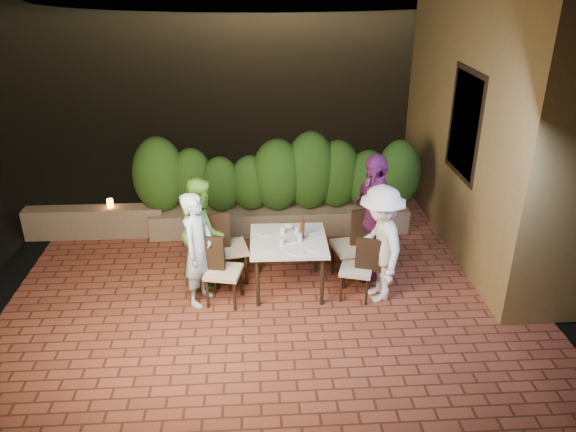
{
  "coord_description": "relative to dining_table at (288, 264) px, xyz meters",
  "views": [
    {
      "loc": [
        -0.2,
        -6.06,
        4.18
      ],
      "look_at": [
        0.23,
        0.62,
        1.05
      ],
      "focal_mm": 35.0,
      "sensor_mm": 36.0,
      "label": 1
    }
  ],
  "objects": [
    {
      "name": "building_wall",
      "position": [
        3.37,
        1.48,
        2.12
      ],
      "size": [
        1.6,
        5.0,
        5.0
      ],
      "primitive_type": "cube",
      "color": "olive",
      "rests_on": "ground"
    },
    {
      "name": "plate_se",
      "position": [
        0.29,
        0.25,
        0.38
      ],
      "size": [
        0.23,
        0.23,
        0.01
      ],
      "primitive_type": "cylinder",
      "color": "white",
      "rests_on": "dining_table"
    },
    {
      "name": "diner_white",
      "position": [
        1.16,
        -0.29,
        0.42
      ],
      "size": [
        0.72,
        1.1,
        1.59
      ],
      "primitive_type": "imported",
      "rotation": [
        0.0,
        0.0,
        -1.44
      ],
      "color": "white",
      "rests_on": "ground"
    },
    {
      "name": "ground",
      "position": [
        -0.23,
        -0.52,
        -0.4
      ],
      "size": [
        400.0,
        400.0,
        0.0
      ],
      "primitive_type": "plane",
      "color": "black",
      "rests_on": "ground"
    },
    {
      "name": "chair_left_back",
      "position": [
        -0.81,
        0.29,
        0.14
      ],
      "size": [
        0.57,
        0.57,
        1.04
      ],
      "primitive_type": null,
      "rotation": [
        0.0,
        0.0,
        0.2
      ],
      "color": "black",
      "rests_on": "ground"
    },
    {
      "name": "chair_right_back",
      "position": [
        0.89,
        0.2,
        0.15
      ],
      "size": [
        0.57,
        0.57,
        1.06
      ],
      "primitive_type": null,
      "rotation": [
        0.0,
        0.0,
        3.33
      ],
      "color": "black",
      "rests_on": "ground"
    },
    {
      "name": "plate_front",
      "position": [
        0.08,
        -0.33,
        0.38
      ],
      "size": [
        0.24,
        0.24,
        0.01
      ],
      "primitive_type": "cylinder",
      "color": "white",
      "rests_on": "dining_table"
    },
    {
      "name": "beer_bottle",
      "position": [
        0.19,
        0.04,
        0.53
      ],
      "size": [
        0.06,
        0.06,
        0.31
      ],
      "primitive_type": null,
      "color": "#4A220C",
      "rests_on": "dining_table"
    },
    {
      "name": "window_pane",
      "position": [
        2.59,
        0.98,
        1.62
      ],
      "size": [
        0.08,
        1.0,
        1.4
      ],
      "primitive_type": "cube",
      "color": "black",
      "rests_on": "building_wall"
    },
    {
      "name": "plate_centre",
      "position": [
        -0.0,
        -0.02,
        0.38
      ],
      "size": [
        0.22,
        0.22,
        0.01
      ],
      "primitive_type": "cylinder",
      "color": "white",
      "rests_on": "dining_table"
    },
    {
      "name": "glass_nw",
      "position": [
        -0.1,
        -0.14,
        0.43
      ],
      "size": [
        0.06,
        0.06,
        0.1
      ],
      "primitive_type": "cylinder",
      "color": "silver",
      "rests_on": "dining_table"
    },
    {
      "name": "plate_sw",
      "position": [
        -0.31,
        0.2,
        0.38
      ],
      "size": [
        0.19,
        0.19,
        0.01
      ],
      "primitive_type": "cylinder",
      "color": "white",
      "rests_on": "dining_table"
    },
    {
      "name": "glass_se",
      "position": [
        0.13,
        0.15,
        0.43
      ],
      "size": [
        0.07,
        0.07,
        0.11
      ],
      "primitive_type": "cylinder",
      "color": "silver",
      "rests_on": "dining_table"
    },
    {
      "name": "diner_green",
      "position": [
        -1.16,
        0.33,
        0.39
      ],
      "size": [
        0.72,
        0.85,
        1.54
      ],
      "primitive_type": "imported",
      "rotation": [
        0.0,
        0.0,
        1.76
      ],
      "color": "#72C43D",
      "rests_on": "ground"
    },
    {
      "name": "planter",
      "position": [
        -0.03,
        1.78,
        -0.17
      ],
      "size": [
        4.2,
        0.55,
        0.4
      ],
      "primitive_type": "cube",
      "color": "brown",
      "rests_on": "ground"
    },
    {
      "name": "glass_ne",
      "position": [
        0.14,
        -0.07,
        0.43
      ],
      "size": [
        0.07,
        0.07,
        0.12
      ],
      "primitive_type": "cylinder",
      "color": "silver",
      "rests_on": "dining_table"
    },
    {
      "name": "terrace_floor",
      "position": [
        -0.23,
        -0.02,
        -0.45
      ],
      "size": [
        7.0,
        6.0,
        0.15
      ],
      "primitive_type": "cube",
      "color": "brown",
      "rests_on": "ground"
    },
    {
      "name": "bowl",
      "position": [
        -0.01,
        0.3,
        0.4
      ],
      "size": [
        0.23,
        0.23,
        0.04
      ],
      "primitive_type": "imported",
      "rotation": [
        0.0,
        0.0,
        -0.45
      ],
      "color": "white",
      "rests_on": "dining_table"
    },
    {
      "name": "chair_right_front",
      "position": [
        0.88,
        -0.26,
        0.07
      ],
      "size": [
        0.51,
        0.51,
        0.89
      ],
      "primitive_type": null,
      "rotation": [
        0.0,
        0.0,
        2.85
      ],
      "color": "black",
      "rests_on": "ground"
    },
    {
      "name": "parapet",
      "position": [
        -3.03,
        1.78,
        -0.12
      ],
      "size": [
        2.2,
        0.3,
        0.5
      ],
      "primitive_type": "cube",
      "color": "brown",
      "rests_on": "ground"
    },
    {
      "name": "diner_purple",
      "position": [
        1.18,
        0.29,
        0.54
      ],
      "size": [
        0.67,
        1.14,
        1.82
      ],
      "primitive_type": "imported",
      "rotation": [
        0.0,
        0.0,
        -1.34
      ],
      "color": "#702569",
      "rests_on": "ground"
    },
    {
      "name": "diner_blue",
      "position": [
        -1.17,
        -0.23,
        0.4
      ],
      "size": [
        0.55,
        0.66,
        1.54
      ],
      "primitive_type": "imported",
      "rotation": [
        0.0,
        0.0,
        1.19
      ],
      "color": "silver",
      "rests_on": "ground"
    },
    {
      "name": "chair_left_front",
      "position": [
        -0.86,
        -0.27,
        0.1
      ],
      "size": [
        0.53,
        0.53,
        0.95
      ],
      "primitive_type": null,
      "rotation": [
        0.0,
        0.0,
        -0.23
      ],
      "color": "black",
      "rests_on": "ground"
    },
    {
      "name": "hill",
      "position": [
        1.77,
        59.48,
        -4.38
      ],
      "size": [
        52.0,
        40.0,
        22.0
      ],
      "primitive_type": "ellipsoid",
      "color": "black",
      "rests_on": "ground"
    },
    {
      "name": "plate_nw",
      "position": [
        -0.28,
        -0.23,
        0.38
      ],
      "size": [
        0.2,
        0.2,
        0.01
      ],
      "primitive_type": "cylinder",
      "color": "white",
      "rests_on": "dining_table"
    },
    {
      "name": "hedge",
      "position": [
        -0.03,
        1.78,
        0.57
      ],
      "size": [
        4.0,
        0.7,
        1.1
      ],
      "primitive_type": null,
      "color": "#1E3F11",
      "rests_on": "planter"
    },
    {
      "name": "glass_sw",
      "position": [
        -0.07,
        0.17,
        0.43
      ],
      "size": [
        0.07,
        0.07,
        0.12
      ],
      "primitive_type": "cylinder",
      "color": "silver",
      "rests_on": "dining_table"
    },
    {
      "name": "dining_table",
      "position": [
        0.0,
        0.0,
        0.0
      ],
      "size": [
        1.03,
        1.03,
        0.75
      ],
      "primitive_type": null,
      "rotation": [
        0.0,
        0.0,
        -0.02
      ],
      "color": "white",
      "rests_on": "ground"
    },
    {
      "name": "window_frame",
      "position": [
        2.58,
        0.98,
        1.62
      ],
      "size": [
        0.06,
        1.15,
        1.55
      ],
      "primitive_type": "cube",
      "color": "black",
      "rests_on": "building_wall"
    },
    {
      "name": "plate_ne",
      "position": [
        0.31,
        -0.24,
        0.38
      ],
      "size": [
        0.23,
        0.23,
        0.01
      ],
      "primitive_type": "cylinder",
      "color": "white",
      "rests_on": "dining_table"
    },
    {
      "name": "parapet_lamp",
      "position": [
        -2.75,
        1.78,
        0.2
      ],
      "size": [
        0.1,
        0.1,
        0.14
      ],
      "primitive_type": "cylinder",
      "color": "orange",
      "rests_on": "parapet"
    }
  ]
}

